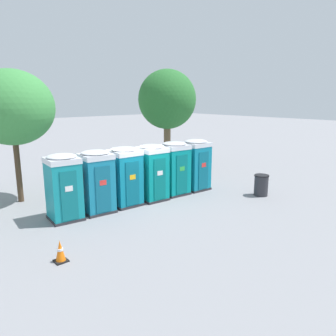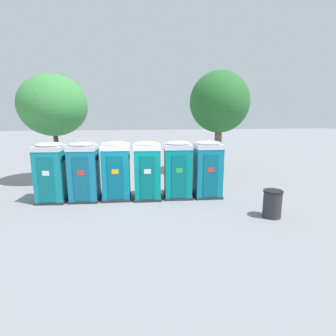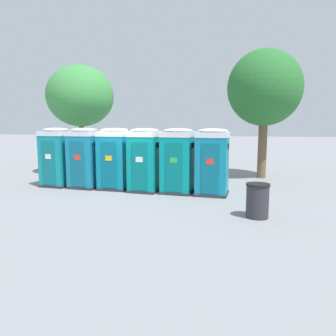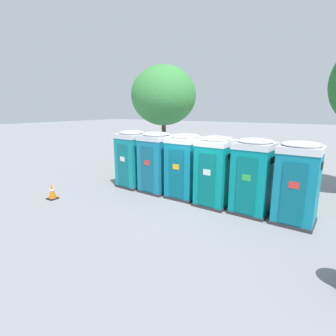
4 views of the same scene
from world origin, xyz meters
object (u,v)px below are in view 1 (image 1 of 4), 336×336
portapotty_0 (64,187)px  street_tree_1 (12,108)px  portapotty_1 (97,181)px  portapotty_3 (152,172)px  portapotty_5 (195,164)px  street_tree_0 (167,100)px  trash_can (261,185)px  portapotty_4 (174,168)px  traffic_cone (60,251)px  portapotty_2 (125,176)px

portapotty_0 → street_tree_1: size_ratio=0.44×
portapotty_1 → portapotty_3: same height
portapotty_5 → street_tree_0: 5.90m
portapotty_1 → trash_can: (6.93, -3.18, -0.78)m
portapotty_1 → portapotty_4: same height
street_tree_1 → traffic_cone: street_tree_1 is taller
portapotty_4 → portapotty_5: same height
portapotty_2 → street_tree_0: size_ratio=0.40×
portapotty_2 → portapotty_4: (2.70, -0.20, -0.00)m
portapotty_0 → traffic_cone: (-1.56, -3.05, -0.97)m
portapotty_5 → traffic_cone: bearing=-162.4°
street_tree_0 → traffic_cone: size_ratio=9.82×
portapotty_0 → portapotty_1: bearing=-3.3°
portapotty_1 → portapotty_2: same height
street_tree_0 → traffic_cone: (-10.44, -7.16, -4.10)m
portapotty_3 → trash_can: portapotty_3 is taller
portapotty_5 → trash_can: (1.53, -2.84, -0.78)m
traffic_cone → portapotty_4: bearing=21.4°
street_tree_1 → portapotty_5: bearing=-27.8°
portapotty_1 → portapotty_5: same height
street_tree_1 → portapotty_2: bearing=-47.5°
portapotty_3 → street_tree_1: (-4.58, 3.73, 2.86)m
portapotty_3 → street_tree_1: street_tree_1 is taller
portapotty_1 → portapotty_4: (4.05, -0.23, -0.00)m
portapotty_3 → portapotty_5: 2.70m
portapotty_0 → trash_can: size_ratio=2.53×
street_tree_0 → traffic_cone: 13.31m
traffic_cone → portapotty_3: bearing=26.1°
portapotty_2 → street_tree_0: bearing=34.4°
street_tree_0 → trash_can: 8.36m
portapotty_1 → trash_can: 7.66m
portapotty_1 → trash_can: size_ratio=2.53×
portapotty_5 → trash_can: 3.32m
trash_can → portapotty_5: bearing=118.4°
portapotty_2 → portapotty_1: bearing=178.5°
portapotty_0 → portapotty_3: bearing=-4.3°
portapotty_1 → traffic_cone: 4.27m
portapotty_3 → traffic_cone: portapotty_3 is taller
portapotty_3 → traffic_cone: bearing=-153.9°
portapotty_4 → street_tree_0: bearing=51.8°
portapotty_0 → portapotty_2: (2.70, -0.11, -0.00)m
portapotty_2 → portapotty_3: size_ratio=1.00×
portapotty_0 → portapotty_4: size_ratio=1.00×
portapotty_5 → portapotty_3: bearing=177.7°
portapotty_0 → traffic_cone: size_ratio=3.97×
traffic_cone → portapotty_2: bearing=34.5°
portapotty_3 → street_tree_1: 6.56m
portapotty_0 → street_tree_0: (8.88, 4.11, 3.13)m
portapotty_3 → portapotty_5: same height
street_tree_1 → traffic_cone: bearing=-99.0°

